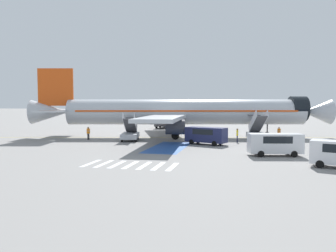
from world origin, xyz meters
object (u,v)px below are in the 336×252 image
at_px(airliner, 182,112).
at_px(boarding_stairs_aft, 130,134).
at_px(ground_crew_2, 237,134).
at_px(service_van_3, 206,134).
at_px(boarding_stairs_forward, 258,133).
at_px(baggage_cart, 291,145).
at_px(ground_crew_3, 279,132).
at_px(ground_crew_0, 88,132).
at_px(fuel_tanker, 166,119).
at_px(traffic_cone_0, 259,146).
at_px(service_van_1, 275,143).
at_px(ground_crew_1, 210,133).

relative_size(airliner, boarding_stairs_aft, 8.21).
bearing_deg(boarding_stairs_aft, ground_crew_2, -8.91).
height_order(service_van_3, ground_crew_2, service_van_3).
xyz_separation_m(boarding_stairs_forward, baggage_cart, (3.54, -6.22, -0.78)).
xyz_separation_m(airliner, baggage_cart, (14.73, -8.23, -3.63)).
xyz_separation_m(boarding_stairs_aft, ground_crew_3, (20.54, 6.45, 0.05)).
bearing_deg(boarding_stairs_forward, boarding_stairs_aft, 180.00).
bearing_deg(ground_crew_0, fuel_tanker, -101.97).
distance_m(baggage_cart, ground_crew_0, 27.27).
height_order(boarding_stairs_forward, fuel_tanker, boarding_stairs_forward).
xyz_separation_m(boarding_stairs_forward, traffic_cone_0, (-0.17, -8.17, -0.78)).
bearing_deg(service_van_1, service_van_3, 33.36).
relative_size(fuel_tanker, baggage_cart, 3.31).
distance_m(boarding_stairs_forward, service_van_3, 8.99).
height_order(boarding_stairs_forward, traffic_cone_0, boarding_stairs_forward).
height_order(service_van_3, traffic_cone_0, service_van_3).
height_order(airliner, boarding_stairs_aft, airliner).
height_order(airliner, traffic_cone_0, airliner).
height_order(ground_crew_0, traffic_cone_0, ground_crew_0).
distance_m(service_van_1, service_van_3, 10.82).
relative_size(boarding_stairs_aft, ground_crew_0, 2.97).
bearing_deg(fuel_tanker, service_van_3, -64.14).
bearing_deg(boarding_stairs_aft, ground_crew_1, 6.98).
bearing_deg(fuel_tanker, boarding_stairs_aft, -84.36).
height_order(boarding_stairs_aft, traffic_cone_0, boarding_stairs_aft).
distance_m(airliner, service_van_3, 9.69).
xyz_separation_m(ground_crew_1, traffic_cone_0, (6.56, -8.05, -0.74)).
relative_size(fuel_tanker, traffic_cone_0, 19.13).
relative_size(service_van_3, ground_crew_2, 2.94).
bearing_deg(boarding_stairs_aft, baggage_cart, -18.94).
xyz_separation_m(baggage_cart, ground_crew_2, (-6.29, 3.25, 0.84)).
bearing_deg(ground_crew_2, ground_crew_1, 57.13).
height_order(boarding_stairs_forward, ground_crew_3, boarding_stairs_forward).
height_order(airliner, service_van_3, airliner).
height_order(service_van_1, ground_crew_0, service_van_1).
distance_m(boarding_stairs_aft, service_van_1, 20.93).
distance_m(boarding_stairs_aft, ground_crew_2, 14.73).
distance_m(airliner, ground_crew_3, 14.57).
xyz_separation_m(baggage_cart, ground_crew_3, (-0.45, 8.67, 0.79)).
height_order(service_van_1, service_van_3, service_van_1).
relative_size(fuel_tanker, ground_crew_3, 5.46).
distance_m(service_van_3, ground_crew_3, 12.93).
relative_size(ground_crew_1, ground_crew_3, 0.96).
bearing_deg(boarding_stairs_aft, boarding_stairs_forward, -0.00).
height_order(service_van_1, ground_crew_1, service_van_1).
height_order(service_van_3, ground_crew_0, service_van_3).
bearing_deg(traffic_cone_0, baggage_cart, 27.74).
relative_size(baggage_cart, ground_crew_0, 1.59).
height_order(service_van_1, baggage_cart, service_van_1).
xyz_separation_m(service_van_3, baggage_cart, (10.13, -0.11, -1.05)).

